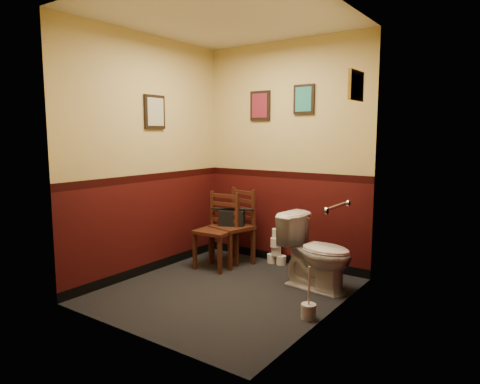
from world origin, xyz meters
name	(u,v)px	position (x,y,z in m)	size (l,w,h in m)	color
floor	(226,291)	(0.00, 0.00, 0.00)	(2.20, 2.40, 0.00)	black
ceiling	(225,17)	(0.00, 0.00, 2.70)	(2.20, 2.40, 0.00)	silver
wall_back	(285,155)	(0.00, 1.20, 1.35)	(2.20, 2.70, 0.00)	#3B0C0B
wall_front	(130,167)	(0.00, -1.20, 1.35)	(2.20, 2.70, 0.00)	#3B0C0B
wall_left	(148,156)	(-1.10, 0.00, 1.35)	(2.40, 2.70, 0.00)	#3B0C0B
wall_right	(330,164)	(1.10, 0.00, 1.35)	(2.40, 2.70, 0.00)	#3B0C0B
grab_bar	(337,207)	(1.07, 0.25, 0.95)	(0.05, 0.56, 0.06)	silver
framed_print_back_a	(260,106)	(-0.35, 1.18, 1.95)	(0.28, 0.04, 0.36)	black
framed_print_back_b	(304,99)	(0.25, 1.18, 2.00)	(0.26, 0.04, 0.34)	black
framed_print_left	(155,112)	(-1.08, 0.10, 1.85)	(0.04, 0.30, 0.38)	black
framed_print_right	(356,86)	(1.08, 0.60, 2.05)	(0.04, 0.34, 0.28)	olive
toilet	(317,253)	(0.72, 0.61, 0.38)	(0.43, 0.78, 0.76)	white
toilet_brush	(308,310)	(0.99, -0.11, 0.08)	(0.13, 0.13, 0.47)	silver
chair_left	(218,230)	(-0.57, 0.59, 0.45)	(0.44, 0.44, 0.90)	#482215
chair_right	(234,227)	(-0.49, 0.83, 0.47)	(0.52, 0.52, 0.93)	#482215
handbag	(232,218)	(-0.50, 0.78, 0.58)	(0.34, 0.26, 0.22)	black
tp_stack	(276,249)	(-0.05, 1.10, 0.19)	(0.25, 0.15, 0.44)	silver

